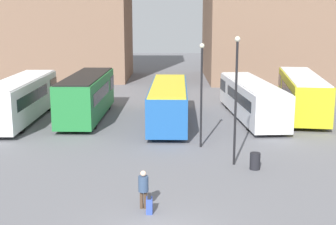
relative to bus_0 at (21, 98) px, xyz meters
name	(u,v)px	position (x,y,z in m)	size (l,w,h in m)	color
bus_0	(21,98)	(0.00, 0.00, 0.00)	(2.62, 11.58, 3.08)	silver
bus_1	(87,95)	(4.64, 0.96, 0.07)	(2.74, 10.62, 3.23)	#237A38
bus_2	(169,102)	(10.73, -0.60, -0.16)	(2.76, 11.47, 2.78)	#1E56A3
bus_3	(251,98)	(16.87, 1.05, -0.18)	(3.38, 12.22, 2.75)	silver
bus_4	(302,93)	(21.01, 2.36, 0.00)	(4.13, 12.07, 3.07)	gold
traveler	(143,186)	(9.80, -15.81, -0.75)	(0.41, 0.41, 1.58)	#4C3828
suitcase	(149,205)	(10.05, -16.26, -1.37)	(0.24, 0.42, 0.90)	#334CB2
lamp_post_0	(201,88)	(12.63, -6.93, 1.84)	(0.28, 0.28, 6.03)	black
lamp_post_1	(236,92)	(14.15, -10.19, 2.12)	(0.28, 0.28, 6.57)	black
trash_bin	(255,161)	(15.10, -10.95, -1.26)	(0.52, 0.52, 0.85)	black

